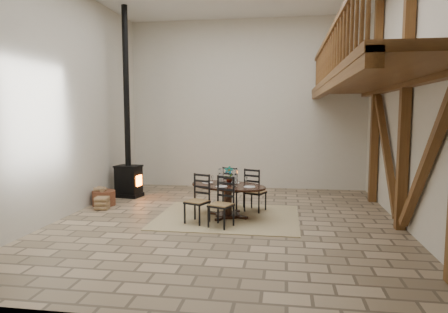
# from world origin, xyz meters

# --- Properties ---
(ground) EXTENTS (8.00, 8.00, 0.00)m
(ground) POSITION_xyz_m (0.00, 0.00, 0.00)
(ground) COLOR tan
(ground) RESTS_ON ground
(room_shell) EXTENTS (7.02, 8.02, 5.01)m
(room_shell) POSITION_xyz_m (1.19, 0.00, 3.01)
(room_shell) COLOR beige
(room_shell) RESTS_ON ground
(rug) EXTENTS (3.00, 2.50, 0.02)m
(rug) POSITION_xyz_m (-0.03, 0.38, 0.01)
(rug) COLOR tan
(rug) RESTS_ON ground
(dining_table) EXTENTS (1.98, 2.13, 1.10)m
(dining_table) POSITION_xyz_m (-0.03, 0.38, 0.41)
(dining_table) COLOR black
(dining_table) RESTS_ON ground
(wood_stove) EXTENTS (0.72, 0.60, 5.00)m
(wood_stove) POSITION_xyz_m (-2.97, 2.12, 1.12)
(wood_stove) COLOR black
(wood_stove) RESTS_ON ground
(log_basket) EXTENTS (0.55, 0.55, 0.45)m
(log_basket) POSITION_xyz_m (-3.18, 1.06, 0.20)
(log_basket) COLOR brown
(log_basket) RESTS_ON ground
(log_stack) EXTENTS (0.33, 0.34, 0.30)m
(log_stack) POSITION_xyz_m (-3.02, 0.64, 0.15)
(log_stack) COLOR #A1775A
(log_stack) RESTS_ON ground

